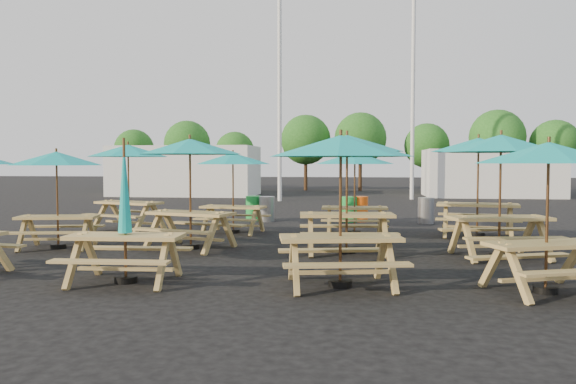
# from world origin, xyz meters

# --- Properties ---
(ground) EXTENTS (120.00, 120.00, 0.00)m
(ground) POSITION_xyz_m (0.00, 0.00, 0.00)
(ground) COLOR black
(ground) RESTS_ON ground
(picnic_unit_1) EXTENTS (2.34, 2.34, 2.13)m
(picnic_unit_1) POSITION_xyz_m (-4.66, -1.60, 1.85)
(picnic_unit_1) COLOR #A8854A
(picnic_unit_1) RESTS_ON ground
(picnic_unit_2) EXTENTS (2.83, 2.83, 2.38)m
(picnic_unit_2) POSITION_xyz_m (-4.44, 1.68, 2.07)
(picnic_unit_2) COLOR #A8854A
(picnic_unit_2) RESTS_ON ground
(picnic_unit_3) EXTENTS (1.83, 1.62, 2.25)m
(picnic_unit_3) POSITION_xyz_m (-1.75, -4.76, 0.92)
(picnic_unit_3) COLOR #A8854A
(picnic_unit_3) RESTS_ON ground
(picnic_unit_4) EXTENTS (2.81, 2.81, 2.40)m
(picnic_unit_4) POSITION_xyz_m (-1.77, -1.30, 2.09)
(picnic_unit_4) COLOR #A8854A
(picnic_unit_4) RESTS_ON ground
(picnic_unit_5) EXTENTS (2.25, 2.25, 2.15)m
(picnic_unit_5) POSITION_xyz_m (-1.47, 1.52, 1.86)
(picnic_unit_5) COLOR #A8854A
(picnic_unit_5) RESTS_ON ground
(picnic_unit_6) EXTENTS (2.53, 2.53, 2.30)m
(picnic_unit_6) POSITION_xyz_m (1.57, -4.62, 2.00)
(picnic_unit_6) COLOR #A8854A
(picnic_unit_6) RESTS_ON ground
(picnic_unit_7) EXTENTS (2.54, 2.54, 2.46)m
(picnic_unit_7) POSITION_xyz_m (1.59, -1.43, 2.13)
(picnic_unit_7) COLOR #A8854A
(picnic_unit_7) RESTS_ON ground
(picnic_unit_8) EXTENTS (2.07, 2.07, 2.15)m
(picnic_unit_8) POSITION_xyz_m (1.73, 1.61, 1.87)
(picnic_unit_8) COLOR #A8854A
(picnic_unit_8) RESTS_ON ground
(picnic_unit_9) EXTENTS (2.62, 2.62, 2.18)m
(picnic_unit_9) POSITION_xyz_m (4.51, -4.66, 1.89)
(picnic_unit_9) COLOR #A8854A
(picnic_unit_9) RESTS_ON ground
(picnic_unit_10) EXTENTS (2.67, 2.67, 2.43)m
(picnic_unit_10) POSITION_xyz_m (4.58, -1.65, 2.11)
(picnic_unit_10) COLOR #A8854A
(picnic_unit_10) RESTS_ON ground
(picnic_unit_11) EXTENTS (2.74, 2.74, 2.51)m
(picnic_unit_11) POSITION_xyz_m (4.81, 1.55, 2.18)
(picnic_unit_11) COLOR #A8854A
(picnic_unit_11) RESTS_ON ground
(waste_bin_0) EXTENTS (0.49, 0.49, 0.80)m
(waste_bin_0) POSITION_xyz_m (-1.53, 4.72, 0.40)
(waste_bin_0) COLOR green
(waste_bin_0) RESTS_ON ground
(waste_bin_1) EXTENTS (0.49, 0.49, 0.80)m
(waste_bin_1) POSITION_xyz_m (-1.06, 4.47, 0.40)
(waste_bin_1) COLOR gray
(waste_bin_1) RESTS_ON ground
(waste_bin_2) EXTENTS (0.49, 0.49, 0.80)m
(waste_bin_2) POSITION_xyz_m (1.55, 4.69, 0.40)
(waste_bin_2) COLOR green
(waste_bin_2) RESTS_ON ground
(waste_bin_3) EXTENTS (0.49, 0.49, 0.80)m
(waste_bin_3) POSITION_xyz_m (1.88, 4.84, 0.40)
(waste_bin_3) COLOR #EB540D
(waste_bin_3) RESTS_ON ground
(waste_bin_4) EXTENTS (0.49, 0.49, 0.80)m
(waste_bin_4) POSITION_xyz_m (3.88, 4.51, 0.40)
(waste_bin_4) COLOR gray
(waste_bin_4) RESTS_ON ground
(mast_0) EXTENTS (0.20, 0.20, 12.00)m
(mast_0) POSITION_xyz_m (-2.00, 14.00, 6.00)
(mast_0) COLOR silver
(mast_0) RESTS_ON ground
(mast_1) EXTENTS (0.20, 0.20, 12.00)m
(mast_1) POSITION_xyz_m (4.50, 16.00, 6.00)
(mast_1) COLOR silver
(mast_1) RESTS_ON ground
(event_tent_0) EXTENTS (8.00, 4.00, 2.80)m
(event_tent_0) POSITION_xyz_m (-8.00, 18.00, 1.40)
(event_tent_0) COLOR silver
(event_tent_0) RESTS_ON ground
(event_tent_1) EXTENTS (7.00, 4.00, 2.60)m
(event_tent_1) POSITION_xyz_m (9.00, 19.00, 1.30)
(event_tent_1) COLOR silver
(event_tent_1) RESTS_ON ground
(tree_0) EXTENTS (2.80, 2.80, 4.24)m
(tree_0) POSITION_xyz_m (-14.07, 25.25, 2.83)
(tree_0) COLOR #382314
(tree_0) RESTS_ON ground
(tree_1) EXTENTS (3.11, 3.11, 4.72)m
(tree_1) POSITION_xyz_m (-9.74, 23.90, 3.15)
(tree_1) COLOR #382314
(tree_1) RESTS_ON ground
(tree_2) EXTENTS (2.59, 2.59, 3.93)m
(tree_2) POSITION_xyz_m (-6.39, 23.65, 2.62)
(tree_2) COLOR #382314
(tree_2) RESTS_ON ground
(tree_3) EXTENTS (3.36, 3.36, 5.09)m
(tree_3) POSITION_xyz_m (-1.75, 24.72, 3.41)
(tree_3) COLOR #382314
(tree_3) RESTS_ON ground
(tree_4) EXTENTS (3.41, 3.41, 5.17)m
(tree_4) POSITION_xyz_m (1.90, 24.26, 3.46)
(tree_4) COLOR #382314
(tree_4) RESTS_ON ground
(tree_5) EXTENTS (2.94, 2.94, 4.45)m
(tree_5) POSITION_xyz_m (6.22, 24.67, 2.97)
(tree_5) COLOR #382314
(tree_5) RESTS_ON ground
(tree_6) EXTENTS (3.38, 3.38, 5.13)m
(tree_6) POSITION_xyz_m (10.23, 22.90, 3.43)
(tree_6) COLOR #382314
(tree_6) RESTS_ON ground
(tree_7) EXTENTS (2.95, 2.95, 4.48)m
(tree_7) POSITION_xyz_m (13.63, 22.92, 2.99)
(tree_7) COLOR #382314
(tree_7) RESTS_ON ground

